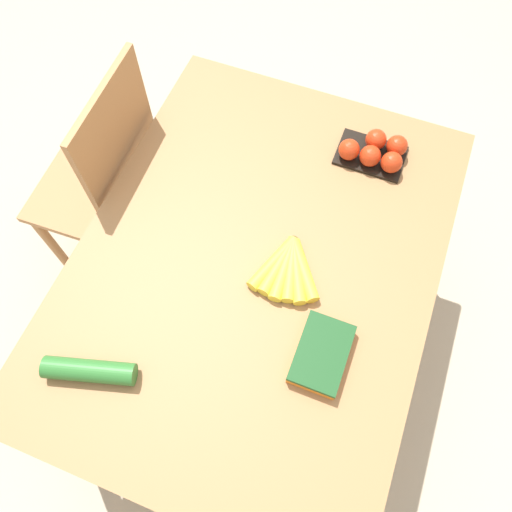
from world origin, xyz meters
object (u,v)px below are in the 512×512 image
carrot_bag (322,354)px  cucumber_near (89,371)px  banana_bunch (288,268)px  tomato_pack (376,151)px  chair (108,184)px

carrot_bag → cucumber_near: cucumber_near is taller
banana_bunch → carrot_bag: (-0.19, -0.16, 0.01)m
tomato_pack → cucumber_near: tomato_pack is taller
chair → carrot_bag: size_ratio=5.20×
tomato_pack → carrot_bag: 0.65m
tomato_pack → chair: bearing=107.1°
carrot_bag → tomato_pack: bearing=3.4°
chair → tomato_pack: chair is taller
banana_bunch → tomato_pack: (0.46, -0.12, 0.02)m
chair → banana_bunch: chair is taller
carrot_bag → cucumber_near: (-0.25, 0.52, 0.00)m
chair → cucumber_near: chair is taller
tomato_pack → carrot_bag: bearing=-176.6°
cucumber_near → carrot_bag: bearing=-64.6°
chair → tomato_pack: size_ratio=4.75×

